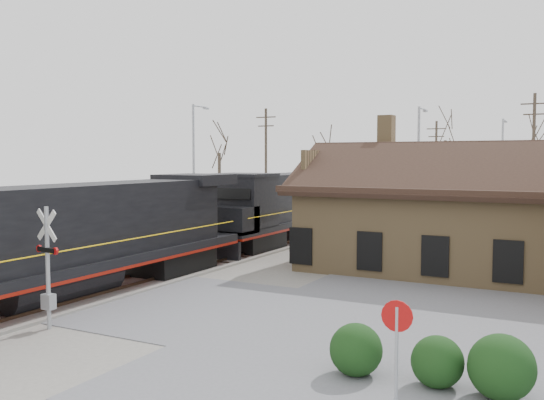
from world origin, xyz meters
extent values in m
plane|color=gray|center=(0.00, 0.00, 0.00)|extent=(140.00, 140.00, 0.00)
cube|color=slate|center=(0.00, 0.00, 0.01)|extent=(60.00, 9.00, 0.03)
cube|color=gray|center=(0.00, 15.00, 0.06)|extent=(3.40, 90.00, 0.12)
cube|color=#473323|center=(-0.72, 15.00, 0.17)|extent=(0.08, 90.00, 0.14)
cube|color=#473323|center=(0.72, 15.00, 0.17)|extent=(0.08, 90.00, 0.14)
cube|color=gray|center=(-4.50, 15.00, 0.06)|extent=(3.40, 90.00, 0.12)
cube|color=#473323|center=(-5.22, 15.00, 0.17)|extent=(0.08, 90.00, 0.14)
cube|color=#473323|center=(-3.78, 15.00, 0.17)|extent=(0.08, 90.00, 0.14)
cube|color=#A08153|center=(12.00, 12.00, 2.00)|extent=(14.00, 8.00, 4.00)
cube|color=black|center=(12.00, 12.00, 4.10)|extent=(15.20, 9.20, 0.30)
cube|color=black|center=(12.00, 9.70, 5.10)|extent=(15.00, 4.71, 2.66)
cube|color=black|center=(12.00, 14.30, 5.10)|extent=(15.00, 4.71, 2.66)
cube|color=#A08153|center=(8.00, 13.50, 6.80)|extent=(0.80, 0.80, 2.20)
cube|color=black|center=(0.00, 4.76, 0.58)|extent=(2.64, 4.23, 1.06)
cube|color=black|center=(0.00, -2.11, 1.43)|extent=(3.17, 21.15, 0.37)
cube|color=maroon|center=(0.00, -2.11, 1.20)|extent=(3.19, 21.15, 0.13)
cube|color=black|center=(0.00, -0.79, 3.07)|extent=(2.75, 15.34, 2.96)
cube|color=black|center=(0.00, 12.66, 0.58)|extent=(2.64, 4.23, 1.06)
cube|color=black|center=(0.00, 26.41, 0.58)|extent=(2.64, 4.23, 1.06)
cube|color=black|center=(0.00, 19.54, 1.43)|extent=(3.17, 21.15, 0.37)
cube|color=maroon|center=(0.00, 19.54, 1.20)|extent=(3.19, 21.15, 0.13)
cube|color=black|center=(0.00, 20.86, 3.07)|extent=(2.75, 15.34, 2.96)
cube|color=black|center=(0.00, 11.71, 3.07)|extent=(3.17, 2.96, 2.96)
cube|color=black|center=(0.00, 9.91, 2.17)|extent=(3.17, 1.90, 1.48)
cube|color=black|center=(0.00, 8.86, 0.58)|extent=(2.96, 0.25, 1.06)
cylinder|color=#A5A8AD|center=(2.40, -4.79, 2.01)|extent=(0.14, 0.14, 4.02)
cube|color=silver|center=(2.40, -4.79, 3.42)|extent=(1.05, 0.20, 1.05)
cube|color=silver|center=(2.40, -4.79, 3.42)|extent=(1.05, 0.20, 1.05)
cube|color=black|center=(2.40, -4.79, 2.62)|extent=(0.92, 0.28, 0.15)
cylinder|color=#B20C0C|center=(1.96, -4.72, 2.62)|extent=(0.25, 0.12, 0.24)
cylinder|color=#B20C0C|center=(2.85, -4.85, 2.62)|extent=(0.25, 0.12, 0.24)
cube|color=#A5A8AD|center=(2.40, -4.79, 0.91)|extent=(0.40, 0.30, 0.50)
cylinder|color=#A5A8AD|center=(-5.60, 4.89, 2.08)|extent=(0.15, 0.15, 4.15)
cube|color=silver|center=(-5.60, 4.89, 3.53)|extent=(1.08, 0.21, 1.09)
cube|color=silver|center=(-5.60, 4.89, 3.53)|extent=(1.08, 0.21, 1.09)
cube|color=black|center=(-5.60, 4.89, 2.70)|extent=(0.95, 0.30, 0.16)
cylinder|color=#B20C0C|center=(-5.13, 4.97, 2.70)|extent=(0.26, 0.12, 0.25)
cylinder|color=#B20C0C|center=(-6.06, 4.82, 2.70)|extent=(0.26, 0.12, 0.25)
cube|color=#A5A8AD|center=(-5.60, 4.89, 0.93)|extent=(0.42, 0.31, 0.52)
cylinder|color=#A5A8AD|center=(14.24, -5.51, 1.14)|extent=(0.08, 0.08, 2.28)
cylinder|color=#B20C0C|center=(14.24, -5.51, 2.07)|extent=(0.72, 0.05, 0.72)
sphere|color=#133311|center=(12.77, -4.12, 0.68)|extent=(1.36, 1.36, 1.36)
sphere|color=#133311|center=(14.81, -3.95, 0.64)|extent=(1.28, 1.28, 1.28)
sphere|color=#133311|center=(16.29, -4.02, 0.77)|extent=(1.54, 1.54, 1.54)
cylinder|color=#A5A8AD|center=(-8.50, 18.76, 4.79)|extent=(0.18, 0.18, 9.58)
cylinder|color=#A5A8AD|center=(-8.50, 19.66, 9.48)|extent=(0.12, 1.80, 0.12)
cube|color=#A5A8AD|center=(-8.50, 20.46, 9.38)|extent=(0.25, 0.50, 0.12)
cylinder|color=#A5A8AD|center=(7.42, 22.62, 4.54)|extent=(0.18, 0.18, 9.08)
cylinder|color=#A5A8AD|center=(7.42, 23.52, 8.98)|extent=(0.12, 1.80, 0.12)
cube|color=#A5A8AD|center=(7.42, 24.32, 8.88)|extent=(0.25, 0.50, 0.12)
cylinder|color=#A5A8AD|center=(10.97, 37.08, 4.48)|extent=(0.18, 0.18, 8.97)
cylinder|color=#A5A8AD|center=(10.97, 37.98, 8.87)|extent=(0.12, 1.80, 0.12)
cube|color=#A5A8AD|center=(10.97, 38.78, 8.77)|extent=(0.25, 0.50, 0.12)
cylinder|color=#382D23|center=(-8.78, 30.61, 5.06)|extent=(0.24, 0.24, 10.12)
cube|color=#382D23|center=(-8.78, 30.61, 9.32)|extent=(2.00, 0.10, 0.10)
cube|color=#382D23|center=(-8.78, 30.61, 8.52)|extent=(1.60, 0.10, 0.10)
cylinder|color=#382D23|center=(3.50, 44.96, 4.70)|extent=(0.24, 0.24, 9.40)
cube|color=#382D23|center=(3.50, 44.96, 8.60)|extent=(2.00, 0.10, 0.10)
cube|color=#382D23|center=(3.50, 44.96, 7.80)|extent=(1.60, 0.10, 0.10)
cylinder|color=#382D23|center=(13.88, 31.80, 5.26)|extent=(0.24, 0.24, 10.51)
cube|color=#382D23|center=(13.88, 31.80, 9.71)|extent=(2.00, 0.10, 0.10)
cube|color=#382D23|center=(13.88, 31.80, 8.91)|extent=(1.60, 0.10, 0.10)
cylinder|color=#382D23|center=(-14.66, 31.79, 3.05)|extent=(0.32, 0.32, 6.09)
cylinder|color=#382D23|center=(-5.65, 36.56, 2.56)|extent=(0.32, 0.32, 5.13)
cylinder|color=#382D23|center=(3.62, 48.70, 3.75)|extent=(0.32, 0.32, 7.50)
cylinder|color=#382D23|center=(13.18, 44.75, 3.26)|extent=(0.32, 0.32, 6.51)
camera|label=1|loc=(18.02, -18.57, 5.60)|focal=40.00mm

